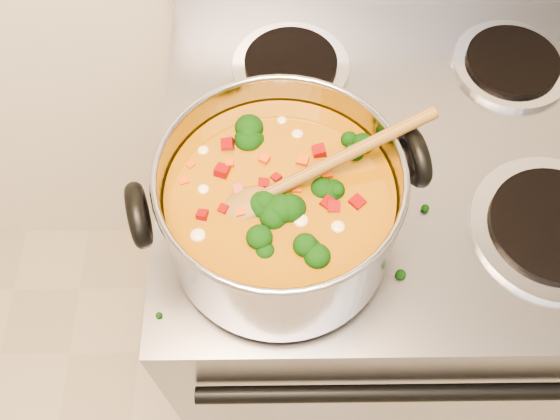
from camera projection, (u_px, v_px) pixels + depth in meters
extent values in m
cube|color=gray|center=(371.00, 270.00, 1.31)|extent=(0.73, 0.63, 0.92)
cylinder|color=black|center=(423.00, 393.00, 0.85)|extent=(0.62, 0.02, 0.02)
cylinder|color=#A5A5AD|center=(295.00, 230.00, 0.83)|extent=(0.22, 0.22, 0.01)
cylinder|color=black|center=(295.00, 227.00, 0.82)|extent=(0.17, 0.17, 0.01)
cylinder|color=#A5A5AD|center=(553.00, 227.00, 0.83)|extent=(0.22, 0.22, 0.01)
cylinder|color=black|center=(555.00, 225.00, 0.83)|extent=(0.17, 0.17, 0.01)
cylinder|color=#A5A5AD|center=(291.00, 66.00, 0.97)|extent=(0.18, 0.18, 0.01)
cylinder|color=black|center=(291.00, 63.00, 0.96)|extent=(0.14, 0.14, 0.01)
cylinder|color=#A5A5AD|center=(511.00, 64.00, 0.97)|extent=(0.18, 0.18, 0.01)
cylinder|color=black|center=(513.00, 61.00, 0.97)|extent=(0.14, 0.14, 0.01)
cylinder|color=#9E9DA5|center=(280.00, 208.00, 0.74)|extent=(0.28, 0.28, 0.15)
torus|color=#9E9DA5|center=(280.00, 174.00, 0.68)|extent=(0.28, 0.28, 0.01)
cylinder|color=#85530C|center=(280.00, 216.00, 0.76)|extent=(0.27, 0.27, 0.11)
torus|color=black|center=(139.00, 215.00, 0.68)|extent=(0.04, 0.08, 0.08)
torus|color=black|center=(414.00, 156.00, 0.72)|extent=(0.04, 0.08, 0.08)
ellipsoid|color=black|center=(183.00, 167.00, 0.73)|extent=(0.04, 0.04, 0.03)
ellipsoid|color=black|center=(332.00, 236.00, 0.68)|extent=(0.04, 0.04, 0.03)
ellipsoid|color=black|center=(338.00, 136.00, 0.75)|extent=(0.04, 0.04, 0.03)
ellipsoid|color=black|center=(372.00, 160.00, 0.73)|extent=(0.04, 0.04, 0.03)
ellipsoid|color=black|center=(280.00, 132.00, 0.75)|extent=(0.04, 0.04, 0.03)
ellipsoid|color=black|center=(214.00, 217.00, 0.69)|extent=(0.04, 0.04, 0.03)
ellipsoid|color=black|center=(278.00, 185.00, 0.71)|extent=(0.04, 0.04, 0.03)
ellipsoid|color=black|center=(305.00, 237.00, 0.68)|extent=(0.04, 0.04, 0.03)
ellipsoid|color=black|center=(212.00, 181.00, 0.72)|extent=(0.04, 0.04, 0.03)
ellipsoid|color=maroon|center=(366.00, 173.00, 0.72)|extent=(0.01, 0.01, 0.01)
ellipsoid|color=maroon|center=(282.00, 227.00, 0.69)|extent=(0.01, 0.01, 0.01)
ellipsoid|color=maroon|center=(318.00, 218.00, 0.69)|extent=(0.01, 0.01, 0.01)
ellipsoid|color=maroon|center=(307.00, 232.00, 0.68)|extent=(0.01, 0.01, 0.01)
ellipsoid|color=maroon|center=(295.00, 209.00, 0.70)|extent=(0.01, 0.01, 0.01)
ellipsoid|color=maroon|center=(334.00, 180.00, 0.72)|extent=(0.01, 0.01, 0.01)
ellipsoid|color=maroon|center=(379.00, 183.00, 0.72)|extent=(0.01, 0.01, 0.01)
ellipsoid|color=maroon|center=(279.00, 216.00, 0.69)|extent=(0.01, 0.01, 0.01)
ellipsoid|color=maroon|center=(197.00, 169.00, 0.73)|extent=(0.01, 0.01, 0.01)
ellipsoid|color=maroon|center=(260.00, 144.00, 0.74)|extent=(0.01, 0.01, 0.01)
ellipsoid|color=maroon|center=(319.00, 209.00, 0.70)|extent=(0.01, 0.01, 0.01)
ellipsoid|color=#C8410B|center=(272.00, 230.00, 0.69)|extent=(0.01, 0.01, 0.01)
ellipsoid|color=#C8410B|center=(336.00, 232.00, 0.68)|extent=(0.01, 0.01, 0.01)
ellipsoid|color=#C8410B|center=(217.00, 227.00, 0.69)|extent=(0.01, 0.01, 0.01)
ellipsoid|color=#C8410B|center=(318.00, 154.00, 0.74)|extent=(0.01, 0.01, 0.01)
ellipsoid|color=#C8410B|center=(209.00, 147.00, 0.74)|extent=(0.01, 0.01, 0.01)
ellipsoid|color=#C8410B|center=(309.00, 113.00, 0.77)|extent=(0.01, 0.01, 0.01)
ellipsoid|color=#C8410B|center=(330.00, 203.00, 0.70)|extent=(0.01, 0.01, 0.01)
ellipsoid|color=#C8410B|center=(180.00, 194.00, 0.71)|extent=(0.01, 0.01, 0.01)
ellipsoid|color=#C8410B|center=(312.00, 282.00, 0.66)|extent=(0.01, 0.01, 0.01)
ellipsoid|color=#C8410B|center=(228.00, 183.00, 0.72)|extent=(0.01, 0.01, 0.01)
ellipsoid|color=#C8410B|center=(377.00, 170.00, 0.72)|extent=(0.01, 0.01, 0.01)
ellipsoid|color=beige|center=(350.00, 258.00, 0.67)|extent=(0.02, 0.02, 0.01)
ellipsoid|color=beige|center=(294.00, 129.00, 0.75)|extent=(0.02, 0.02, 0.01)
ellipsoid|color=beige|center=(306.00, 148.00, 0.74)|extent=(0.02, 0.02, 0.01)
ellipsoid|color=beige|center=(254.00, 253.00, 0.67)|extent=(0.02, 0.02, 0.01)
ellipsoid|color=beige|center=(232.00, 148.00, 0.74)|extent=(0.02, 0.02, 0.01)
ellipsoid|color=beige|center=(211.00, 187.00, 0.71)|extent=(0.02, 0.02, 0.01)
ellipsoid|color=beige|center=(227.00, 250.00, 0.67)|extent=(0.02, 0.02, 0.01)
ellipsoid|color=olive|center=(243.00, 206.00, 0.70)|extent=(0.08, 0.06, 0.03)
cylinder|color=olive|center=(339.00, 159.00, 0.70)|extent=(0.23, 0.10, 0.07)
ellipsoid|color=black|center=(263.00, 136.00, 0.91)|extent=(0.01, 0.01, 0.01)
ellipsoid|color=black|center=(354.00, 341.00, 0.76)|extent=(0.01, 0.01, 0.01)
ellipsoid|color=black|center=(160.00, 306.00, 0.78)|extent=(0.01, 0.01, 0.01)
ellipsoid|color=black|center=(188.00, 140.00, 0.90)|extent=(0.01, 0.01, 0.01)
ellipsoid|color=black|center=(170.00, 188.00, 0.86)|extent=(0.01, 0.01, 0.01)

